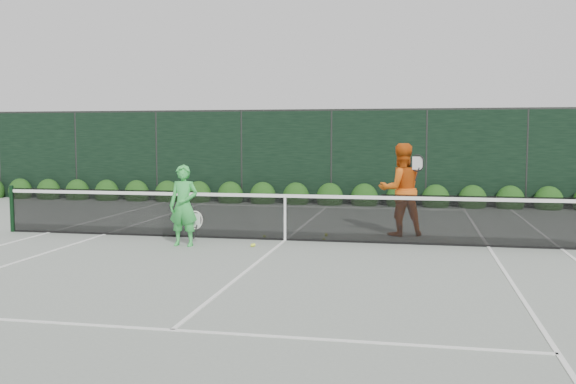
# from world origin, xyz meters

# --- Properties ---
(ground) EXTENTS (80.00, 80.00, 0.00)m
(ground) POSITION_xyz_m (0.00, 0.00, 0.00)
(ground) COLOR gray
(ground) RESTS_ON ground
(tennis_net) EXTENTS (12.90, 0.10, 1.07)m
(tennis_net) POSITION_xyz_m (-0.02, 0.00, 0.53)
(tennis_net) COLOR black
(tennis_net) RESTS_ON ground
(player_woman) EXTENTS (0.65, 0.41, 1.62)m
(player_woman) POSITION_xyz_m (-1.86, -1.03, 0.81)
(player_woman) COLOR green
(player_woman) RESTS_ON ground
(player_man) EXTENTS (1.20, 1.08, 2.04)m
(player_man) POSITION_xyz_m (2.36, 1.17, 1.02)
(player_man) COLOR #D55811
(player_man) RESTS_ON ground
(court_lines) EXTENTS (11.03, 23.83, 0.01)m
(court_lines) POSITION_xyz_m (0.00, 0.00, 0.01)
(court_lines) COLOR white
(court_lines) RESTS_ON ground
(windscreen_fence) EXTENTS (32.00, 21.07, 3.06)m
(windscreen_fence) POSITION_xyz_m (0.00, -2.71, 1.51)
(windscreen_fence) COLOR black
(windscreen_fence) RESTS_ON ground
(hedge_row) EXTENTS (31.66, 0.65, 0.94)m
(hedge_row) POSITION_xyz_m (-0.00, 7.15, 0.23)
(hedge_row) COLOR #17380F
(hedge_row) RESTS_ON ground
(tennis_balls) EXTENTS (1.39, 1.70, 0.07)m
(tennis_balls) POSITION_xyz_m (0.03, -0.14, 0.03)
(tennis_balls) COLOR #E1F736
(tennis_balls) RESTS_ON ground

